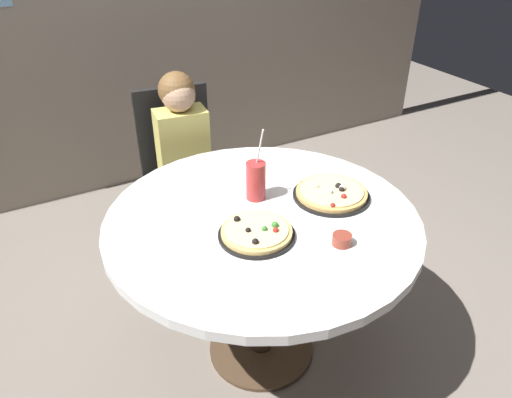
{
  "coord_description": "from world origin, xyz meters",
  "views": [
    {
      "loc": [
        -0.78,
        -1.36,
        1.8
      ],
      "look_at": [
        0.0,
        0.05,
        0.8
      ],
      "focal_mm": 34.16,
      "sensor_mm": 36.0,
      "label": 1
    }
  ],
  "objects_px": {
    "sauce_bowl": "(342,240)",
    "pizza_cheese": "(332,193)",
    "pizza_veggie": "(257,233)",
    "soda_cup": "(256,181)",
    "diner_child": "(189,187)",
    "chair_wooden": "(180,165)",
    "dining_table": "(262,236)"
  },
  "relations": [
    {
      "from": "pizza_cheese",
      "to": "soda_cup",
      "type": "distance_m",
      "value": 0.32
    },
    {
      "from": "dining_table",
      "to": "sauce_bowl",
      "type": "height_order",
      "value": "sauce_bowl"
    },
    {
      "from": "pizza_veggie",
      "to": "soda_cup",
      "type": "relative_size",
      "value": 0.92
    },
    {
      "from": "soda_cup",
      "to": "sauce_bowl",
      "type": "distance_m",
      "value": 0.44
    },
    {
      "from": "diner_child",
      "to": "pizza_veggie",
      "type": "height_order",
      "value": "diner_child"
    },
    {
      "from": "chair_wooden",
      "to": "pizza_veggie",
      "type": "distance_m",
      "value": 1.09
    },
    {
      "from": "sauce_bowl",
      "to": "soda_cup",
      "type": "bearing_deg",
      "value": 105.31
    },
    {
      "from": "chair_wooden",
      "to": "pizza_cheese",
      "type": "relative_size",
      "value": 2.99
    },
    {
      "from": "soda_cup",
      "to": "pizza_cheese",
      "type": "bearing_deg",
      "value": -27.6
    },
    {
      "from": "pizza_cheese",
      "to": "sauce_bowl",
      "type": "xyz_separation_m",
      "value": [
        -0.16,
        -0.28,
        0.0
      ]
    },
    {
      "from": "pizza_veggie",
      "to": "sauce_bowl",
      "type": "relative_size",
      "value": 4.04
    },
    {
      "from": "pizza_veggie",
      "to": "soda_cup",
      "type": "distance_m",
      "value": 0.28
    },
    {
      "from": "dining_table",
      "to": "soda_cup",
      "type": "height_order",
      "value": "soda_cup"
    },
    {
      "from": "diner_child",
      "to": "pizza_cheese",
      "type": "bearing_deg",
      "value": -67.4
    },
    {
      "from": "sauce_bowl",
      "to": "pizza_veggie",
      "type": "bearing_deg",
      "value": 142.31
    },
    {
      "from": "dining_table",
      "to": "pizza_veggie",
      "type": "distance_m",
      "value": 0.18
    },
    {
      "from": "dining_table",
      "to": "soda_cup",
      "type": "relative_size",
      "value": 3.99
    },
    {
      "from": "diner_child",
      "to": "soda_cup",
      "type": "bearing_deg",
      "value": -85.37
    },
    {
      "from": "chair_wooden",
      "to": "soda_cup",
      "type": "height_order",
      "value": "soda_cup"
    },
    {
      "from": "pizza_cheese",
      "to": "diner_child",
      "type": "bearing_deg",
      "value": 112.6
    },
    {
      "from": "pizza_veggie",
      "to": "pizza_cheese",
      "type": "distance_m",
      "value": 0.41
    },
    {
      "from": "pizza_veggie",
      "to": "sauce_bowl",
      "type": "xyz_separation_m",
      "value": [
        0.24,
        -0.19,
        0.0
      ]
    },
    {
      "from": "sauce_bowl",
      "to": "pizza_cheese",
      "type": "bearing_deg",
      "value": 60.16
    },
    {
      "from": "chair_wooden",
      "to": "sauce_bowl",
      "type": "distance_m",
      "value": 1.28
    },
    {
      "from": "pizza_cheese",
      "to": "soda_cup",
      "type": "xyz_separation_m",
      "value": [
        -0.28,
        0.14,
        0.06
      ]
    },
    {
      "from": "dining_table",
      "to": "sauce_bowl",
      "type": "relative_size",
      "value": 17.48
    },
    {
      "from": "pizza_veggie",
      "to": "sauce_bowl",
      "type": "height_order",
      "value": "pizza_veggie"
    },
    {
      "from": "soda_cup",
      "to": "sauce_bowl",
      "type": "bearing_deg",
      "value": -74.69
    },
    {
      "from": "diner_child",
      "to": "pizza_veggie",
      "type": "xyz_separation_m",
      "value": [
        -0.07,
        -0.88,
        0.28
      ]
    },
    {
      "from": "diner_child",
      "to": "soda_cup",
      "type": "height_order",
      "value": "diner_child"
    },
    {
      "from": "diner_child",
      "to": "soda_cup",
      "type": "xyz_separation_m",
      "value": [
        0.05,
        -0.64,
        0.35
      ]
    },
    {
      "from": "pizza_veggie",
      "to": "diner_child",
      "type": "bearing_deg",
      "value": 85.18
    }
  ]
}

